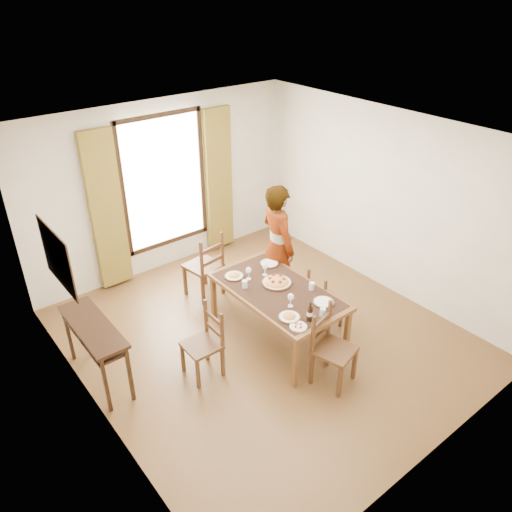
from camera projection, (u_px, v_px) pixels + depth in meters
ground at (264, 336)px, 6.70m from camera, size 5.00×5.00×0.00m
room_shell at (258, 230)px, 6.02m from camera, size 4.60×5.10×2.74m
console_table at (93, 333)px, 5.68m from camera, size 0.38×1.20×0.80m
dining_table at (277, 293)px, 6.36m from camera, size 0.98×1.79×0.76m
chair_west at (204, 345)px, 5.89m from camera, size 0.41×0.41×0.91m
chair_north at (205, 267)px, 7.32m from camera, size 0.53×0.53×1.05m
chair_south at (332, 350)px, 5.77m from camera, size 0.53×0.53×0.98m
chair_east at (323, 301)px, 6.71m from camera, size 0.41×0.41×0.87m
man at (278, 246)px, 6.99m from camera, size 0.80×0.63×1.83m
plate_sw at (289, 316)px, 5.79m from camera, size 0.27×0.27×0.05m
plate_se at (324, 301)px, 6.05m from camera, size 0.27×0.27×0.05m
plate_nw at (234, 275)px, 6.57m from camera, size 0.27×0.27×0.05m
plate_ne at (269, 262)px, 6.86m from camera, size 0.27×0.27×0.05m
pasta_platter at (277, 280)px, 6.42m from camera, size 0.40×0.40×0.10m
caprese_plate at (298, 326)px, 5.64m from camera, size 0.20×0.20×0.04m
wine_glass_a at (291, 300)px, 5.96m from camera, size 0.08×0.08×0.18m
wine_glass_b at (265, 269)px, 6.57m from camera, size 0.08×0.08×0.18m
wine_glass_c at (249, 273)px, 6.49m from camera, size 0.08×0.08×0.18m
tumbler_a at (312, 286)px, 6.30m from camera, size 0.07×0.07×0.10m
tumbler_b at (245, 284)px, 6.34m from camera, size 0.07×0.07×0.10m
tumbler_c at (323, 312)px, 5.82m from camera, size 0.07×0.07×0.10m
wine_bottle at (310, 312)px, 5.70m from camera, size 0.07×0.07×0.25m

